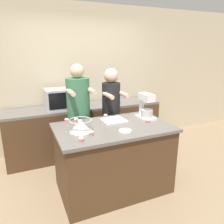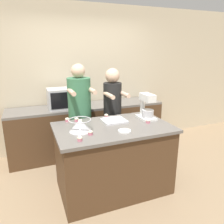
{
  "view_description": "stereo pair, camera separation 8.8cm",
  "coord_description": "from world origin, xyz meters",
  "px_view_note": "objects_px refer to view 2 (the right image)",
  "views": [
    {
      "loc": [
        -1.09,
        -2.46,
        1.9
      ],
      "look_at": [
        0.0,
        0.05,
        1.11
      ],
      "focal_mm": 35.0,
      "sensor_mm": 36.0,
      "label": 1
    },
    {
      "loc": [
        -1.01,
        -2.49,
        1.9
      ],
      "look_at": [
        0.0,
        0.05,
        1.11
      ],
      "focal_mm": 35.0,
      "sensor_mm": 36.0,
      "label": 2
    }
  ],
  "objects_px": {
    "cupcake_0": "(80,121)",
    "cupcake_4": "(77,119)",
    "cupcake_6": "(148,121)",
    "cupcake_5": "(106,116)",
    "small_plate": "(125,131)",
    "stand_mixer": "(147,108)",
    "cupcake_3": "(80,139)",
    "cupcake_1": "(67,120)",
    "cupcake_2": "(90,133)",
    "person_right": "(113,114)",
    "baking_tray": "(114,120)",
    "mixing_bowl": "(80,125)",
    "microwave_oven": "(61,98)"
  },
  "relations": [
    {
      "from": "cupcake_6",
      "to": "microwave_oven",
      "type": "bearing_deg",
      "value": 126.19
    },
    {
      "from": "stand_mixer",
      "to": "baking_tray",
      "type": "xyz_separation_m",
      "value": [
        -0.48,
        0.05,
        -0.14
      ]
    },
    {
      "from": "stand_mixer",
      "to": "baking_tray",
      "type": "distance_m",
      "value": 0.5
    },
    {
      "from": "baking_tray",
      "to": "cupcake_1",
      "type": "height_order",
      "value": "cupcake_1"
    },
    {
      "from": "cupcake_3",
      "to": "cupcake_5",
      "type": "distance_m",
      "value": 0.89
    },
    {
      "from": "cupcake_3",
      "to": "cupcake_4",
      "type": "xyz_separation_m",
      "value": [
        0.12,
        0.68,
        0.0
      ]
    },
    {
      "from": "stand_mixer",
      "to": "microwave_oven",
      "type": "height_order",
      "value": "stand_mixer"
    },
    {
      "from": "cupcake_5",
      "to": "cupcake_3",
      "type": "bearing_deg",
      "value": -129.09
    },
    {
      "from": "small_plate",
      "to": "cupcake_3",
      "type": "relative_size",
      "value": 2.76
    },
    {
      "from": "cupcake_0",
      "to": "cupcake_6",
      "type": "relative_size",
      "value": 1.0
    },
    {
      "from": "cupcake_3",
      "to": "cupcake_0",
      "type": "bearing_deg",
      "value": 76.14
    },
    {
      "from": "small_plate",
      "to": "baking_tray",
      "type": "bearing_deg",
      "value": 86.04
    },
    {
      "from": "small_plate",
      "to": "cupcake_3",
      "type": "height_order",
      "value": "cupcake_3"
    },
    {
      "from": "cupcake_2",
      "to": "cupcake_4",
      "type": "distance_m",
      "value": 0.55
    },
    {
      "from": "small_plate",
      "to": "cupcake_3",
      "type": "distance_m",
      "value": 0.58
    },
    {
      "from": "mixing_bowl",
      "to": "microwave_oven",
      "type": "bearing_deg",
      "value": 91.04
    },
    {
      "from": "baking_tray",
      "to": "cupcake_0",
      "type": "xyz_separation_m",
      "value": [
        -0.45,
        0.11,
        0.01
      ]
    },
    {
      "from": "cupcake_4",
      "to": "cupcake_6",
      "type": "distance_m",
      "value": 0.99
    },
    {
      "from": "baking_tray",
      "to": "cupcake_2",
      "type": "distance_m",
      "value": 0.57
    },
    {
      "from": "cupcake_1",
      "to": "person_right",
      "type": "bearing_deg",
      "value": 18.02
    },
    {
      "from": "cupcake_1",
      "to": "cupcake_4",
      "type": "distance_m",
      "value": 0.13
    },
    {
      "from": "mixing_bowl",
      "to": "cupcake_1",
      "type": "distance_m",
      "value": 0.44
    },
    {
      "from": "baking_tray",
      "to": "small_plate",
      "type": "distance_m",
      "value": 0.41
    },
    {
      "from": "small_plate",
      "to": "cupcake_5",
      "type": "height_order",
      "value": "cupcake_5"
    },
    {
      "from": "cupcake_5",
      "to": "cupcake_6",
      "type": "distance_m",
      "value": 0.63
    },
    {
      "from": "person_right",
      "to": "cupcake_0",
      "type": "height_order",
      "value": "person_right"
    },
    {
      "from": "person_right",
      "to": "cupcake_4",
      "type": "xyz_separation_m",
      "value": [
        -0.66,
        -0.29,
        0.08
      ]
    },
    {
      "from": "cupcake_3",
      "to": "cupcake_5",
      "type": "height_order",
      "value": "same"
    },
    {
      "from": "stand_mixer",
      "to": "cupcake_2",
      "type": "relative_size",
      "value": 6.29
    },
    {
      "from": "small_plate",
      "to": "stand_mixer",
      "type": "bearing_deg",
      "value": 35.06
    },
    {
      "from": "cupcake_1",
      "to": "cupcake_5",
      "type": "relative_size",
      "value": 1.0
    },
    {
      "from": "mixing_bowl",
      "to": "cupcake_6",
      "type": "relative_size",
      "value": 4.76
    },
    {
      "from": "small_plate",
      "to": "cupcake_3",
      "type": "xyz_separation_m",
      "value": [
        -0.57,
        -0.07,
        0.02
      ]
    },
    {
      "from": "mixing_bowl",
      "to": "microwave_oven",
      "type": "height_order",
      "value": "microwave_oven"
    },
    {
      "from": "mixing_bowl",
      "to": "cupcake_0",
      "type": "bearing_deg",
      "value": 76.5
    },
    {
      "from": "stand_mixer",
      "to": "small_plate",
      "type": "relative_size",
      "value": 2.28
    },
    {
      "from": "cupcake_4",
      "to": "cupcake_3",
      "type": "bearing_deg",
      "value": -99.77
    },
    {
      "from": "microwave_oven",
      "to": "small_plate",
      "type": "distance_m",
      "value": 1.58
    },
    {
      "from": "cupcake_1",
      "to": "cupcake_3",
      "type": "distance_m",
      "value": 0.72
    },
    {
      "from": "cupcake_1",
      "to": "cupcake_6",
      "type": "height_order",
      "value": "same"
    },
    {
      "from": "small_plate",
      "to": "cupcake_0",
      "type": "relative_size",
      "value": 2.76
    },
    {
      "from": "baking_tray",
      "to": "cupcake_5",
      "type": "bearing_deg",
      "value": 100.48
    },
    {
      "from": "cupcake_2",
      "to": "cupcake_4",
      "type": "xyz_separation_m",
      "value": [
        -0.04,
        0.55,
        0.0
      ]
    },
    {
      "from": "microwave_oven",
      "to": "small_plate",
      "type": "height_order",
      "value": "microwave_oven"
    },
    {
      "from": "cupcake_0",
      "to": "cupcake_4",
      "type": "xyz_separation_m",
      "value": [
        -0.03,
        0.09,
        0.0
      ]
    },
    {
      "from": "microwave_oven",
      "to": "cupcake_0",
      "type": "relative_size",
      "value": 7.73
    },
    {
      "from": "stand_mixer",
      "to": "cupcake_1",
      "type": "xyz_separation_m",
      "value": [
        -1.09,
        0.29,
        -0.13
      ]
    },
    {
      "from": "stand_mixer",
      "to": "cupcake_4",
      "type": "height_order",
      "value": "stand_mixer"
    },
    {
      "from": "small_plate",
      "to": "cupcake_2",
      "type": "distance_m",
      "value": 0.42
    },
    {
      "from": "cupcake_5",
      "to": "small_plate",
      "type": "bearing_deg",
      "value": -89.0
    }
  ]
}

